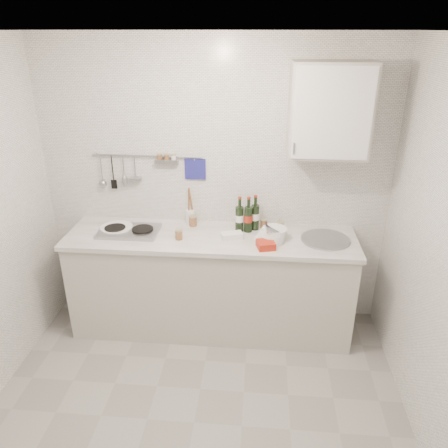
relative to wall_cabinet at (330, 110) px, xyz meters
name	(u,v)px	position (x,y,z in m)	size (l,w,h in m)	color
floor	(194,423)	(-0.90, -1.22, -1.95)	(3.00, 3.00, 0.00)	gray
ceiling	(179,31)	(-0.90, -1.22, 0.55)	(3.00, 3.00, 0.00)	silver
back_wall	(214,187)	(-0.90, 0.18, -0.70)	(3.00, 0.02, 2.50)	silver
counter	(212,285)	(-0.89, -0.12, -1.52)	(2.44, 0.64, 0.96)	#B0ADA3
wall_rail	(145,167)	(-1.50, 0.15, -0.52)	(0.98, 0.09, 0.34)	#93969B
wall_cabinet	(330,110)	(0.00, 0.00, 0.00)	(0.60, 0.38, 0.70)	#B0ADA3
plate_stack_hob	(116,229)	(-1.72, -0.09, -1.01)	(0.29, 0.29, 0.04)	#4B58AB
plate_stack_sink	(272,235)	(-0.39, -0.16, -0.98)	(0.27, 0.25, 0.11)	white
wine_bottles	(248,214)	(-0.60, 0.01, -0.87)	(0.20, 0.12, 0.31)	black
butter_dish	(232,236)	(-0.72, -0.16, -1.00)	(0.18, 0.09, 0.05)	white
strawberry_punnet	(266,245)	(-0.44, -0.30, -1.00)	(0.14, 0.14, 0.06)	red
utensil_crock	(190,215)	(-1.11, 0.13, -0.95)	(0.08, 0.08, 0.33)	white
jar_a	(193,221)	(-1.08, 0.07, -0.98)	(0.07, 0.07, 0.10)	brown
jar_b	(264,223)	(-0.46, 0.08, -0.99)	(0.06, 0.06, 0.08)	brown
jar_c	(280,226)	(-0.32, 0.04, -0.99)	(0.07, 0.07, 0.08)	brown
jar_d	(179,234)	(-1.15, -0.21, -0.99)	(0.06, 0.06, 0.09)	brown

